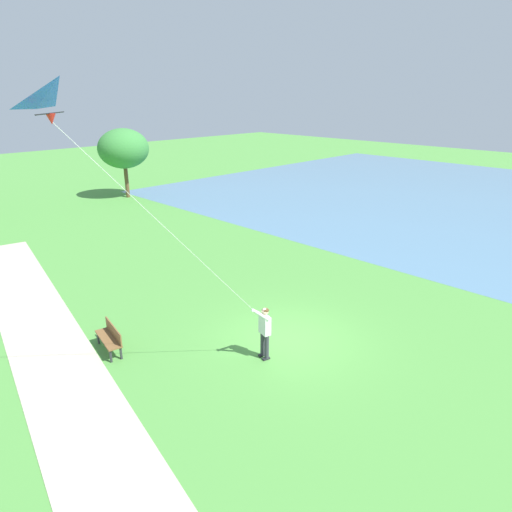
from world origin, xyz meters
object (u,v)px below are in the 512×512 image
(park_bench_near_walkway, at_px, (110,336))
(tree_treeline_center, at_px, (123,149))
(flying_kite, at_px, (63,103))
(person_kite_flyer, at_px, (264,328))

(park_bench_near_walkway, distance_m, tree_treeline_center, 23.69)
(flying_kite, xyz_separation_m, tree_treeline_center, (13.92, 22.77, -3.89))
(person_kite_flyer, distance_m, tree_treeline_center, 25.64)
(person_kite_flyer, xyz_separation_m, tree_treeline_center, (9.09, 23.81, 2.76))
(flying_kite, height_order, park_bench_near_walkway, flying_kite)
(person_kite_flyer, xyz_separation_m, flying_kite, (-4.83, 1.04, 6.65))
(park_bench_near_walkway, bearing_deg, person_kite_flyer, -50.21)
(park_bench_near_walkway, bearing_deg, tree_treeline_center, 58.50)
(flying_kite, xyz_separation_m, park_bench_near_walkway, (1.66, 2.77, -7.18))
(flying_kite, relative_size, tree_treeline_center, 1.19)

